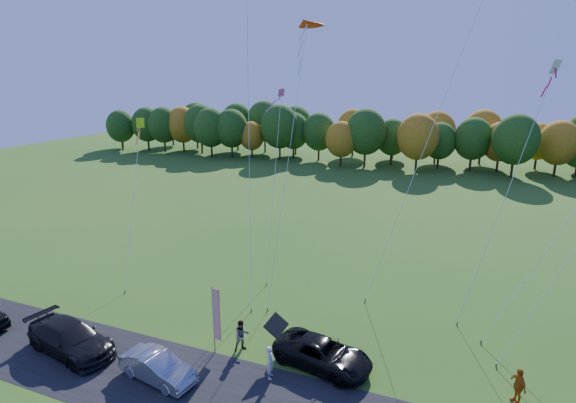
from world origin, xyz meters
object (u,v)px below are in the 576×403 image
at_px(person_east, 518,385).
at_px(black_suv, 323,354).
at_px(feather_flag, 216,313).
at_px(silver_sedan, 157,367).

bearing_deg(person_east, black_suv, -114.75).
relative_size(black_suv, feather_flag, 1.31).
height_order(person_east, feather_flag, feather_flag).
distance_m(black_suv, feather_flag, 6.04).
bearing_deg(black_suv, person_east, -73.85).
height_order(silver_sedan, person_east, person_east).
distance_m(black_suv, silver_sedan, 8.42).
height_order(black_suv, person_east, person_east).
bearing_deg(person_east, feather_flag, -112.31).
xyz_separation_m(silver_sedan, person_east, (16.58, 4.87, 0.20)).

